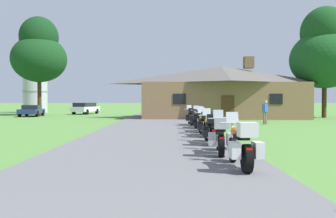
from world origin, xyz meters
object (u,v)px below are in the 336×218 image
motorcycle_yellow_third_in_row (211,129)px  tree_left_far (39,53)px  motorcycle_silver_fifth_in_row (200,121)px  tree_right_of_lodge (325,51)px  motorcycle_yellow_fourth_in_row (205,124)px  bystander_red_shirt_beside_signpost (266,110)px  motorcycle_orange_nearest_to_camera (242,145)px  motorcycle_blue_sixth_in_row (196,119)px  metal_silo_distant (35,89)px  motorcycle_orange_farthest_in_row (191,117)px  parked_white_suv_far_left (86,108)px  motorcycle_black_second_in_row (220,136)px  bystander_blue_shirt_near_lodge (265,111)px  parked_navy_sedan_far_left (32,110)px

motorcycle_yellow_third_in_row → tree_left_far: size_ratio=0.19×
motorcycle_silver_fifth_in_row → tree_right_of_lodge: size_ratio=0.19×
motorcycle_yellow_fourth_in_row → motorcycle_yellow_third_in_row: bearing=-94.4°
motorcycle_yellow_fourth_in_row → bystander_red_shirt_beside_signpost: bystander_red_shirt_beside_signpost is taller
bystander_red_shirt_beside_signpost → tree_left_far: bearing=60.3°
motorcycle_orange_nearest_to_camera → motorcycle_yellow_fourth_in_row: bearing=88.5°
motorcycle_yellow_third_in_row → motorcycle_orange_nearest_to_camera: bearing=-90.9°
motorcycle_blue_sixth_in_row → metal_silo_distant: (-20.02, 28.83, 2.72)m
metal_silo_distant → bystander_red_shirt_beside_signpost: bearing=-41.7°
metal_silo_distant → motorcycle_orange_farthest_in_row: bearing=-53.0°
motorcycle_blue_sixth_in_row → motorcycle_orange_farthest_in_row: 2.46m
metal_silo_distant → motorcycle_silver_fifth_in_row: bearing=-57.4°
motorcycle_yellow_fourth_in_row → metal_silo_distant: bearing=117.5°
motorcycle_yellow_fourth_in_row → parked_white_suv_far_left: bearing=109.5°
motorcycle_black_second_in_row → bystander_red_shirt_beside_signpost: size_ratio=1.25×
tree_right_of_lodge → motorcycle_black_second_in_row: bearing=-119.3°
bystander_blue_shirt_near_lodge → motorcycle_blue_sixth_in_row: bearing=2.0°
motorcycle_black_second_in_row → motorcycle_yellow_third_in_row: bearing=94.2°
motorcycle_black_second_in_row → parked_white_suv_far_left: 35.55m
motorcycle_orange_nearest_to_camera → motorcycle_silver_fifth_in_row: bearing=88.2°
motorcycle_orange_farthest_in_row → bystander_red_shirt_beside_signpost: (5.83, 3.45, 0.32)m
motorcycle_silver_fifth_in_row → bystander_red_shirt_beside_signpost: size_ratio=1.25×
motorcycle_blue_sixth_in_row → parked_white_suv_far_left: parked_white_suv_far_left is taller
bystander_red_shirt_beside_signpost → bystander_blue_shirt_near_lodge: bearing=165.5°
motorcycle_yellow_third_in_row → motorcycle_orange_farthest_in_row: 10.21m
motorcycle_blue_sixth_in_row → parked_white_suv_far_left: (-11.82, 23.28, 0.17)m
motorcycle_yellow_fourth_in_row → motorcycle_blue_sixth_in_row: 4.91m
motorcycle_yellow_third_in_row → parked_white_suv_far_left: parked_white_suv_far_left is taller
bystander_red_shirt_beside_signpost → motorcycle_yellow_third_in_row: bearing=159.6°
parked_white_suv_far_left → parked_navy_sedan_far_left: bearing=-110.4°
bystander_red_shirt_beside_signpost → tree_right_of_lodge: (7.87, 8.09, 5.51)m
motorcycle_yellow_fourth_in_row → bystander_red_shirt_beside_signpost: size_ratio=1.25×
motorcycle_silver_fifth_in_row → parked_navy_sedan_far_left: (-16.01, 19.44, 0.03)m
motorcycle_black_second_in_row → tree_right_of_lodge: (13.64, 24.27, 5.83)m
parked_white_suv_far_left → metal_silo_distant: bearing=158.7°
motorcycle_yellow_third_in_row → bystander_red_shirt_beside_signpost: bystander_red_shirt_beside_signpost is taller
tree_right_of_lodge → parked_white_suv_far_left: (-25.37, 9.28, -5.66)m
motorcycle_black_second_in_row → bystander_red_shirt_beside_signpost: bystander_red_shirt_beside_signpost is taller
motorcycle_black_second_in_row → parked_navy_sedan_far_left: (-15.91, 27.16, 0.03)m
motorcycle_yellow_third_in_row → tree_right_of_lodge: tree_right_of_lodge is taller
motorcycle_black_second_in_row → parked_white_suv_far_left: (-11.73, 33.55, 0.17)m
motorcycle_orange_nearest_to_camera → motorcycle_blue_sixth_in_row: size_ratio=1.00×
motorcycle_yellow_third_in_row → motorcycle_yellow_fourth_in_row: size_ratio=1.00×
motorcycle_yellow_third_in_row → tree_right_of_lodge: bearing=55.3°
tree_right_of_lodge → metal_silo_distant: (-33.58, 14.83, -3.11)m
motorcycle_blue_sixth_in_row → motorcycle_yellow_fourth_in_row: bearing=-85.3°
motorcycle_blue_sixth_in_row → motorcycle_orange_farthest_in_row: size_ratio=1.00×
parked_navy_sedan_far_left → motorcycle_orange_farthest_in_row: bearing=-49.0°
motorcycle_orange_farthest_in_row → bystander_red_shirt_beside_signpost: bearing=27.8°
motorcycle_yellow_fourth_in_row → parked_navy_sedan_far_left: (-15.99, 21.80, 0.03)m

